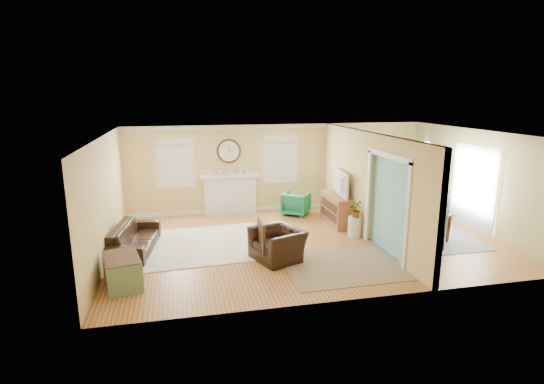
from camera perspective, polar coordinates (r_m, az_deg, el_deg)
The scene contains 29 objects.
floor at distance 10.33m, azimuth 4.73°, elevation -6.65°, with size 9.00×9.00×0.00m, color brown.
wall_back at distance 12.80m, azimuth 0.90°, elevation 3.30°, with size 9.00×0.02×2.60m, color #E9C972.
wall_front at distance 7.25m, azimuth 11.90°, elevation -4.72°, with size 9.00×0.02×2.60m, color #E9C972.
wall_left at distance 9.66m, azimuth -21.55°, elevation -0.89°, with size 0.02×6.00×2.60m, color #E9C972.
wall_right at distance 12.07m, azimuth 25.75°, elevation 1.37°, with size 0.02×6.00×2.60m, color #E9C972.
ceiling at distance 9.76m, azimuth 5.02°, elevation 7.87°, with size 9.00×6.00×0.02m, color white.
partition at distance 10.74m, azimuth 12.16°, elevation 1.40°, with size 0.17×6.00×2.60m.
fireplace at distance 12.57m, azimuth -5.65°, elevation -0.22°, with size 1.70×0.30×1.17m.
wall_clock at distance 12.43m, azimuth -5.83°, elevation 5.50°, with size 0.70×0.07×0.70m.
window_left at distance 12.36m, azimuth -12.97°, elevation 4.29°, with size 1.05×0.13×1.42m.
window_right at distance 12.71m, azimuth 1.18°, elevation 4.86°, with size 1.05×0.13×1.42m.
french_doors at distance 12.08m, azimuth 25.48°, elevation 0.44°, with size 0.06×1.70×2.20m.
pendant at distance 11.07m, azimuth 20.04°, elevation 5.67°, with size 0.30×0.30×0.55m.
rug_cream at distance 10.21m, azimuth -9.27°, elevation -6.96°, with size 3.08×2.67×0.02m, color #F0E8C8.
rug_jute at distance 8.99m, azimuth 9.40°, elevation -9.83°, with size 2.33×1.90×0.01m, color #937857.
rug_grey at distance 11.47m, azimuth 17.96°, elevation -5.20°, with size 2.56×3.20×0.01m, color slate.
sofa at distance 10.11m, azimuth -18.01°, elevation -5.88°, with size 2.09×0.82×0.61m, color black.
eames_chair at distance 9.12m, azimuth 0.74°, elevation -7.06°, with size 1.04×0.91×0.68m, color black.
green_chair at distance 12.46m, azimuth 3.26°, elevation -1.54°, with size 0.71×0.73×0.67m, color #197F5E.
trunk at distance 8.43m, azimuth -19.45°, elevation -10.00°, with size 0.81×1.10×0.57m.
credenza at distance 11.69m, azimuth 8.70°, elevation -2.34°, with size 0.48×1.41×0.80m.
tv at distance 11.51m, azimuth 8.75°, elevation 1.19°, with size 1.17×0.15×0.67m, color black.
garden_stool at distance 10.80m, azimuth 11.05°, elevation -4.57°, with size 0.34×0.34×0.49m, color white.
potted_plant at distance 10.68m, azimuth 11.15°, elevation -2.30°, with size 0.35×0.30×0.39m, color #337F33.
dining_table at distance 11.37m, azimuth 18.08°, elevation -3.56°, with size 1.98×1.10×0.70m, color #48291B.
dining_chair_n at distance 12.19m, azimuth 16.09°, elevation -1.32°, with size 0.47×0.47×0.94m.
dining_chair_s at distance 10.36m, azimuth 20.99°, elevation -4.12°, with size 0.50×0.50×0.97m.
dining_chair_w at distance 10.99m, azimuth 15.07°, elevation -2.76°, with size 0.46×0.46×0.96m.
dining_chair_e at distance 11.58m, azimuth 21.24°, elevation -2.47°, with size 0.45×0.45×0.94m.
Camera 1 is at (-2.91, -9.27, 3.49)m, focal length 28.00 mm.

